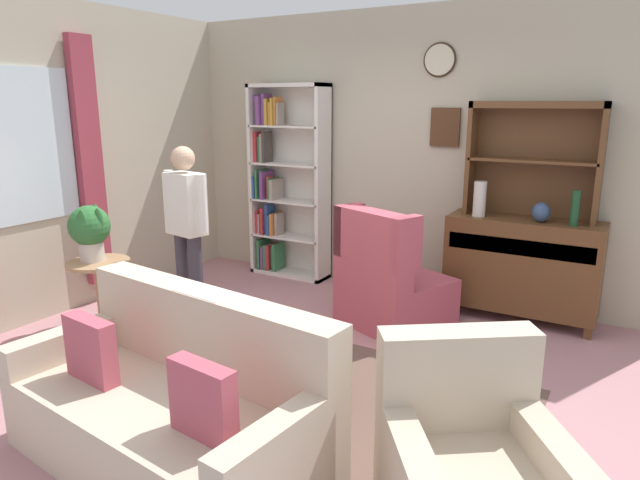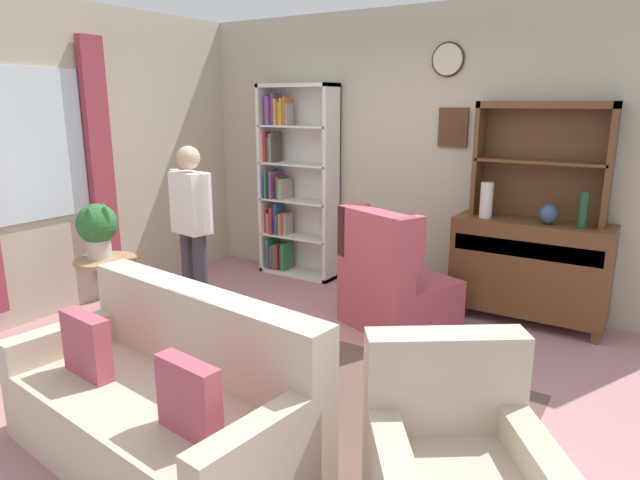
% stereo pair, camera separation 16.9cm
% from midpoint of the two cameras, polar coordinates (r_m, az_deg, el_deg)
% --- Properties ---
extents(ground_plane, '(5.40, 4.60, 0.02)m').
position_cam_midpoint_polar(ground_plane, '(4.24, -3.76, -13.11)').
color(ground_plane, '#B27A7F').
extents(wall_back, '(5.00, 0.09, 2.80)m').
position_cam_midpoint_polar(wall_back, '(5.69, 8.19, 8.66)').
color(wall_back, '#BCB299').
rests_on(wall_back, ground_plane).
extents(wall_left, '(0.16, 4.20, 2.80)m').
position_cam_midpoint_polar(wall_left, '(5.60, -26.40, 7.21)').
color(wall_left, '#BCB299').
rests_on(wall_left, ground_plane).
extents(area_rug, '(2.97, 1.80, 0.01)m').
position_cam_midpoint_polar(area_rug, '(3.92, -3.78, -15.32)').
color(area_rug, brown).
rests_on(area_rug, ground_plane).
extents(bookshelf, '(0.90, 0.30, 2.10)m').
position_cam_midpoint_polar(bookshelf, '(6.23, -4.55, 5.58)').
color(bookshelf, silver).
rests_on(bookshelf, ground_plane).
extents(sideboard, '(1.30, 0.45, 0.92)m').
position_cam_midpoint_polar(sideboard, '(5.26, 19.00, -2.36)').
color(sideboard, brown).
rests_on(sideboard, ground_plane).
extents(sideboard_hutch, '(1.10, 0.26, 1.00)m').
position_cam_midpoint_polar(sideboard_hutch, '(5.18, 20.17, 9.16)').
color(sideboard_hutch, brown).
rests_on(sideboard_hutch, sideboard).
extents(vase_tall, '(0.11, 0.11, 0.31)m').
position_cam_midpoint_polar(vase_tall, '(5.14, 15.06, 4.06)').
color(vase_tall, beige).
rests_on(vase_tall, sideboard).
extents(vase_round, '(0.15, 0.15, 0.17)m').
position_cam_midpoint_polar(vase_round, '(5.06, 20.73, 2.66)').
color(vase_round, '#33476B').
rests_on(vase_round, sideboard).
extents(bottle_wine, '(0.07, 0.07, 0.30)m').
position_cam_midpoint_polar(bottle_wine, '(4.99, 23.68, 2.99)').
color(bottle_wine, '#194223').
rests_on(bottle_wine, sideboard).
extents(couch_floral, '(1.88, 1.05, 0.90)m').
position_cam_midpoint_polar(couch_floral, '(3.25, -16.25, -16.24)').
color(couch_floral, beige).
rests_on(couch_floral, ground_plane).
extents(armchair_floral, '(1.06, 1.07, 0.88)m').
position_cam_midpoint_polar(armchair_floral, '(2.78, 13.30, -22.36)').
color(armchair_floral, beige).
rests_on(armchair_floral, ground_plane).
extents(wingback_chair, '(1.02, 1.04, 1.05)m').
position_cam_midpoint_polar(wingback_chair, '(4.88, 6.04, -4.43)').
color(wingback_chair, '#B74C5B').
rests_on(wingback_chair, ground_plane).
extents(plant_stand, '(0.52, 0.52, 0.60)m').
position_cam_midpoint_polar(plant_stand, '(5.19, -22.33, -4.44)').
color(plant_stand, '#A87F56').
rests_on(plant_stand, ground_plane).
extents(potted_plant_large, '(0.34, 0.34, 0.47)m').
position_cam_midpoint_polar(potted_plant_large, '(5.10, -23.29, 1.06)').
color(potted_plant_large, beige).
rests_on(potted_plant_large, plant_stand).
extents(person_reading, '(0.53, 0.26, 1.56)m').
position_cam_midpoint_polar(person_reading, '(4.89, -14.40, 1.60)').
color(person_reading, '#38333D').
rests_on(person_reading, ground_plane).
extents(coffee_table, '(0.80, 0.50, 0.42)m').
position_cam_midpoint_polar(coffee_table, '(3.79, -7.24, -10.54)').
color(coffee_table, brown).
rests_on(coffee_table, ground_plane).
extents(book_stack, '(0.20, 0.16, 0.04)m').
position_cam_midpoint_polar(book_stack, '(3.85, -8.65, -8.81)').
color(book_stack, gold).
rests_on(book_stack, coffee_table).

